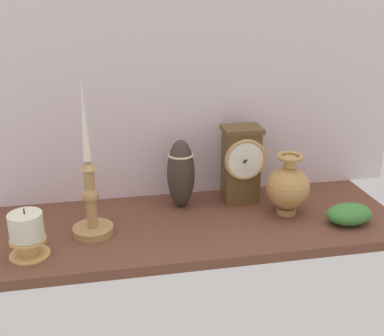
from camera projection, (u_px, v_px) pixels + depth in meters
The scene contains 8 objects.
ground_plane at pixel (196, 225), 116.96cm from camera, with size 100.00×36.00×2.40cm, color brown.
back_wall at pixel (182, 75), 121.97cm from camera, with size 120.00×2.00×65.00cm, color silver.
mantel_clock at pixel (241, 164), 123.92cm from camera, with size 10.90×9.86×20.39cm.
candlestick_tall_left at pixel (91, 196), 107.28cm from camera, with size 9.40×9.40×36.80cm.
brass_vase_bulbous at pixel (288, 187), 117.95cm from camera, with size 10.83×10.83×15.78cm.
pillar_candle_front at pixel (27, 233), 99.86cm from camera, with size 8.50×8.50×11.01cm.
tall_ceramic_vase at pixel (181, 173), 121.39cm from camera, with size 7.09×7.09×18.11cm.
ivy_sprig at pixel (349, 214), 114.60cm from camera, with size 11.18×7.82×4.98cm.
Camera 1 is at (-20.70, -102.24, 53.56)cm, focal length 44.57 mm.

